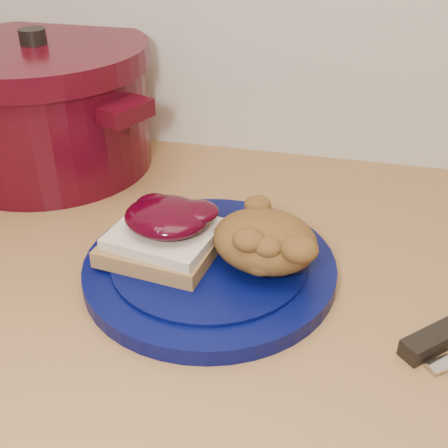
# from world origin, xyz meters

# --- Properties ---
(plate) EXTENTS (0.31, 0.31, 0.02)m
(plate) POSITION_xyz_m (-0.02, 1.49, 0.91)
(plate) COLOR #04083C
(plate) RESTS_ON wood_countertop
(sandwich) EXTENTS (0.12, 0.11, 0.05)m
(sandwich) POSITION_xyz_m (-0.07, 1.49, 0.94)
(sandwich) COLOR olive
(sandwich) RESTS_ON plate
(stuffing_mound) EXTENTS (0.12, 0.11, 0.05)m
(stuffing_mound) POSITION_xyz_m (0.03, 1.49, 0.95)
(stuffing_mound) COLOR brown
(stuffing_mound) RESTS_ON plate
(dutch_oven) EXTENTS (0.37, 0.37, 0.18)m
(dutch_oven) POSITION_xyz_m (-0.30, 1.69, 0.98)
(dutch_oven) COLOR #3C0610
(dutch_oven) RESTS_ON wood_countertop
(pepper_grinder) EXTENTS (0.07, 0.07, 0.14)m
(pepper_grinder) POSITION_xyz_m (-0.27, 1.66, 0.97)
(pepper_grinder) COLOR black
(pepper_grinder) RESTS_ON wood_countertop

